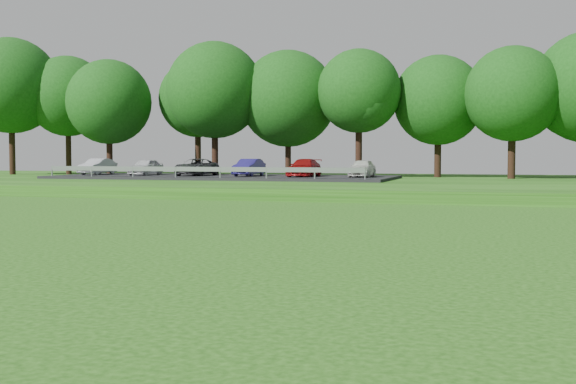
# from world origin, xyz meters

# --- Properties ---
(parking_lot) EXTENTS (24.00, 9.00, 1.38)m
(parking_lot) POSITION_xyz_m (-23.89, 32.82, 1.06)
(parking_lot) COLOR black
(parking_lot) RESTS_ON berm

